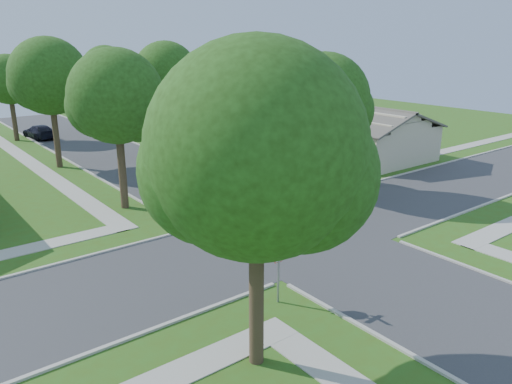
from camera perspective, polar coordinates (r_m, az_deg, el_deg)
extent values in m
plane|color=#385717|center=(24.98, 3.79, -4.91)|extent=(100.00, 100.00, 0.00)
cube|color=#333335|center=(24.97, 3.79, -4.90)|extent=(7.00, 100.00, 0.02)
cube|color=#9E9B91|center=(49.21, -11.16, 5.90)|extent=(1.20, 40.00, 0.04)
cube|color=#9E9B91|center=(45.21, -25.06, 3.61)|extent=(1.20, 40.00, 0.04)
cube|color=#9E9B91|center=(35.00, 5.80, 1.60)|extent=(8.80, 3.60, 0.05)
cube|color=gray|center=(18.36, 2.57, -8.77)|extent=(0.06, 0.06, 2.70)
cylinder|color=white|center=(18.03, 2.61, -6.48)|extent=(1.05, 0.02, 1.05)
cylinder|color=#B3140C|center=(18.03, 2.61, -6.48)|extent=(0.90, 0.03, 0.90)
cube|color=#B3140C|center=(18.22, 2.59, -7.83)|extent=(0.34, 0.03, 0.12)
cube|color=white|center=(18.22, 2.59, -7.83)|extent=(0.30, 0.03, 0.08)
cube|color=#0C5426|center=(17.81, 2.63, -4.80)|extent=(0.80, 0.02, 0.16)
cube|color=#0C5426|center=(17.74, 2.64, -4.26)|extent=(0.02, 0.80, 0.16)
cube|color=gray|center=(30.85, 4.61, 2.04)|extent=(0.06, 0.06, 2.70)
cylinder|color=white|center=(30.65, 4.65, 3.49)|extent=(1.05, 0.02, 1.05)
cylinder|color=#B3140C|center=(30.65, 4.65, 3.49)|extent=(0.90, 0.03, 0.90)
cube|color=#B3140C|center=(30.77, 4.63, 2.64)|extent=(0.34, 0.03, 0.12)
cube|color=white|center=(30.77, 4.63, 2.64)|extent=(0.30, 0.03, 0.08)
cube|color=#0C5426|center=(30.52, 4.67, 4.53)|extent=(0.80, 0.02, 0.16)
cube|color=#0C5426|center=(30.48, 4.68, 4.86)|extent=(0.02, 0.80, 0.16)
cylinder|color=#38281C|center=(33.90, -0.27, 4.57)|extent=(0.44, 0.44, 3.95)
sphere|color=#1F3E0F|center=(33.27, -0.27, 11.15)|extent=(4.80, 4.80, 4.80)
sphere|color=#1F3E0F|center=(33.48, 1.39, 10.15)|extent=(3.46, 3.46, 3.46)
sphere|color=#1F3E0F|center=(33.37, -1.91, 10.33)|extent=(3.26, 3.26, 3.26)
cylinder|color=#38281C|center=(43.82, -9.96, 7.43)|extent=(0.44, 0.44, 4.30)
sphere|color=#1F3E0F|center=(43.31, -10.26, 13.13)|extent=(5.40, 5.40, 5.40)
sphere|color=#1F3E0F|center=(43.34, -8.74, 12.31)|extent=(3.89, 3.89, 3.89)
sphere|color=#1F3E0F|center=(43.58, -11.61, 12.37)|extent=(3.67, 3.67, 3.67)
cylinder|color=#38281C|center=(55.53, -16.39, 8.97)|extent=(0.44, 0.44, 4.20)
sphere|color=#1F3E0F|center=(55.14, -16.76, 13.21)|extent=(5.00, 5.00, 5.00)
sphere|color=#1F3E0F|center=(55.05, -15.64, 12.64)|extent=(3.60, 3.60, 3.60)
sphere|color=#1F3E0F|center=(55.49, -17.69, 12.63)|extent=(3.40, 3.40, 3.40)
cylinder|color=#38281C|center=(29.27, -15.03, 2.23)|extent=(0.44, 0.44, 4.25)
sphere|color=#1F3E0F|center=(28.51, -15.69, 10.50)|extent=(5.20, 5.20, 5.20)
sphere|color=#1F3E0F|center=(28.47, -13.47, 9.34)|extent=(3.74, 3.74, 3.74)
sphere|color=#1F3E0F|center=(28.89, -17.56, 9.38)|extent=(3.54, 3.54, 3.54)
cylinder|color=#38281C|center=(40.36, -21.84, 5.74)|extent=(0.44, 0.44, 4.44)
sphere|color=#1F3E0F|center=(39.80, -22.58, 12.14)|extent=(5.60, 5.60, 5.60)
sphere|color=#1F3E0F|center=(39.60, -20.85, 11.29)|extent=(4.03, 4.03, 4.03)
sphere|color=#1F3E0F|center=(40.30, -23.93, 11.23)|extent=(3.81, 3.81, 3.81)
cylinder|color=#38281C|center=(52.87, -25.91, 7.41)|extent=(0.44, 0.44, 3.90)
sphere|color=#1F3E0F|center=(52.48, -26.45, 11.46)|extent=(4.60, 4.60, 4.60)
sphere|color=#1F3E0F|center=(52.24, -25.39, 10.94)|extent=(3.31, 3.31, 3.31)
sphere|color=#1F3E0F|center=(52.94, -27.25, 10.89)|extent=(3.13, 3.13, 3.13)
cylinder|color=#38281C|center=(14.91, 0.05, -12.41)|extent=(0.44, 0.44, 4.04)
sphere|color=#1F3E0F|center=(13.27, 0.05, 4.86)|extent=(6.00, 6.00, 6.00)
sphere|color=#1F3E0F|center=(13.66, 5.08, 1.92)|extent=(4.32, 4.32, 4.32)
sphere|color=#1F3E0F|center=(13.50, -4.93, 2.39)|extent=(4.08, 4.08, 4.08)
cylinder|color=#38281C|center=(31.47, 7.40, 3.05)|extent=(0.44, 0.44, 3.54)
sphere|color=#1F3E0F|center=(30.74, 7.70, 10.46)|extent=(5.60, 5.60, 5.60)
sphere|color=#1F3E0F|center=(31.15, 9.67, 9.16)|extent=(4.03, 4.03, 4.03)
sphere|color=#1F3E0F|center=(30.72, 5.60, 9.48)|extent=(3.81, 3.81, 3.81)
cube|color=beige|center=(43.01, 10.16, 6.23)|extent=(8.00, 13.00, 2.80)
cube|color=#4A4640|center=(44.17, 12.08, 9.10)|extent=(4.42, 13.60, 1.56)
cube|color=#4A4640|center=(41.23, 8.42, 8.74)|extent=(4.42, 13.60, 1.56)
cube|color=silver|center=(37.59, 10.38, 4.18)|extent=(0.06, 3.20, 2.20)
cube|color=silver|center=(40.70, 5.61, 5.22)|extent=(0.06, 0.90, 2.00)
cube|color=#1E2633|center=(42.48, 3.22, 6.54)|extent=(0.06, 1.80, 1.10)
cube|color=beige|center=(56.48, -3.58, 9.04)|extent=(8.00, 13.00, 2.80)
cube|color=#4A4640|center=(57.37, -1.94, 11.25)|extent=(4.42, 13.60, 1.56)
cube|color=#4A4640|center=(55.14, -5.37, 10.94)|extent=(4.42, 13.60, 1.56)
cube|color=silver|center=(51.11, -4.85, 7.81)|extent=(0.06, 3.20, 2.20)
cube|color=silver|center=(54.96, -7.47, 8.28)|extent=(0.06, 0.90, 2.00)
cube|color=#1E2633|center=(57.11, -8.84, 9.11)|extent=(0.06, 1.80, 1.10)
imported|color=maroon|center=(37.94, 7.41, 3.79)|extent=(4.31, 2.04, 1.36)
imported|color=black|center=(41.39, -10.15, 4.74)|extent=(1.84, 3.92, 1.30)
imported|color=black|center=(53.26, -23.53, 6.34)|extent=(2.38, 4.73, 1.32)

